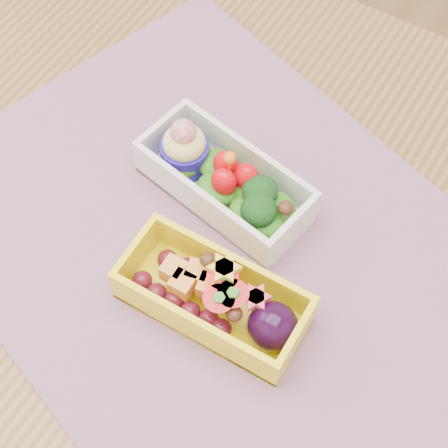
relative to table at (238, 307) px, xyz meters
The scene contains 4 objects.
table is the anchor object (origin of this frame).
placemat 0.11m from the table, 165.97° to the left, with size 0.58×0.44×0.00m, color #9E6D8D.
bento_white 0.15m from the table, 131.72° to the left, with size 0.19×0.11×0.08m.
bento_yellow 0.14m from the table, 82.36° to the right, with size 0.18×0.08×0.06m.
Camera 1 is at (0.16, -0.30, 1.40)m, focal length 58.70 mm.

